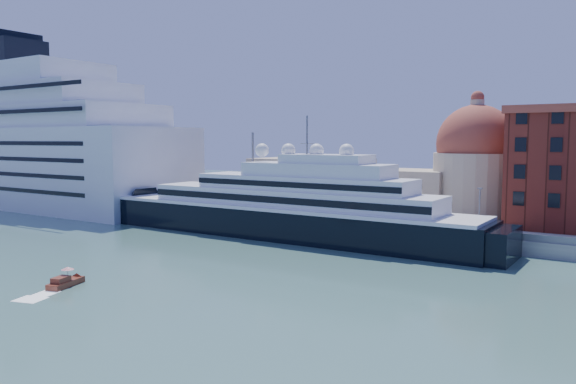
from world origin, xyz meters
The scene contains 9 objects.
ground centered at (0.00, 0.00, 0.00)m, with size 400.00×400.00×0.00m, color #3D6962.
quay centered at (0.00, 34.00, 1.25)m, with size 180.00×10.00×2.50m, color gray.
land centered at (0.00, 75.00, 1.00)m, with size 260.00×72.00×2.00m, color slate.
quay_fence centered at (0.00, 29.50, 3.10)m, with size 180.00×0.10×1.20m, color slate.
superyacht centered at (-8.54, 23.00, 4.71)m, with size 91.36×12.67×27.30m.
service_barge centered at (-39.62, 22.83, 0.77)m, with size 12.22×5.21×2.67m.
water_taxi centered at (-8.07, -23.40, 0.62)m, with size 3.28×5.74×2.59m.
church centered at (6.39, 57.72, 10.91)m, with size 66.00×18.00×25.50m.
lamp_posts centered at (-12.67, 32.27, 9.84)m, with size 120.80×2.40×18.00m.
Camera 1 is at (54.96, -66.91, 18.92)m, focal length 35.00 mm.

